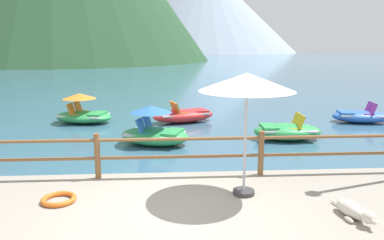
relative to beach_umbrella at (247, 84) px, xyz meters
name	(u,v)px	position (x,y,z in m)	size (l,w,h in m)	color
ground_plane	(170,70)	(-1.14, 39.48, -2.45)	(200.00, 200.00, 0.00)	#38607A
dock_railing	(180,150)	(-1.14, 1.03, -1.47)	(23.92, 0.12, 0.95)	brown
beach_umbrella	(247,84)	(0.00, 0.00, 0.00)	(1.70, 1.70, 2.24)	#B2B2B7
dog_resting	(354,211)	(1.56, -1.08, -1.92)	(0.44, 1.08, 0.26)	beige
life_ring	(59,199)	(-3.32, -0.12, -2.00)	(0.61, 0.61, 0.09)	orange
pedal_boat_0	(154,131)	(-1.82, 5.13, -2.02)	(2.56, 2.05, 1.24)	green
pedal_boat_1	(287,131)	(2.55, 5.45, -2.16)	(2.29, 1.38, 0.87)	green
pedal_boat_2	(361,116)	(6.41, 7.98, -2.19)	(2.43, 1.49, 0.83)	blue
pedal_boat_3	(83,113)	(-4.82, 8.67, -2.05)	(2.64, 1.96, 1.19)	green
pedal_boat_6	(184,115)	(-0.75, 8.49, -2.16)	(2.78, 1.86, 0.86)	red
distant_peak	(207,10)	(13.14, 134.31, 12.65)	(64.60, 64.60, 30.19)	#93A3B7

